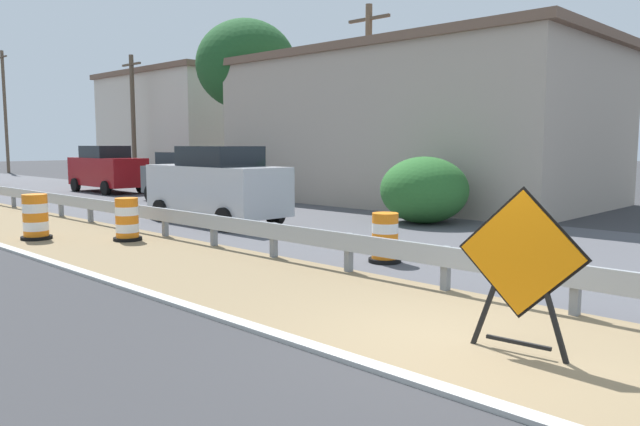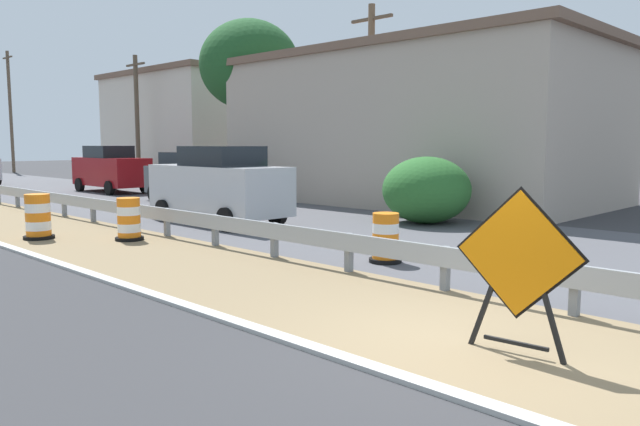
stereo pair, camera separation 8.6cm
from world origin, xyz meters
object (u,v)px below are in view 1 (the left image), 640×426
Objects in this scene: traffic_barrel_mid at (36,219)px; car_trailing_far_lane at (217,185)px; car_trailing_near_lane at (189,177)px; traffic_barrel_nearest at (385,240)px; car_distant_a at (107,169)px; utility_pole_near at (368,103)px; utility_pole_far at (5,110)px; utility_pole_mid at (133,118)px; traffic_barrel_close at (127,221)px; warning_sign_diamond at (521,262)px.

car_trailing_far_lane is at bearing -8.97° from traffic_barrel_mid.
car_trailing_far_lane is at bearing -28.13° from car_trailing_near_lane.
traffic_barrel_nearest is 20.45m from car_distant_a.
utility_pole_near is 0.76× the size of utility_pole_far.
car_distant_a is at bearing -135.12° from utility_pole_mid.
car_trailing_far_lane is (3.37, 1.00, 0.65)m from traffic_barrel_close.
car_distant_a is 24.66m from utility_pole_far.
utility_pole_near is 1.02× the size of utility_pole_mid.
car_trailing_near_lane is 6.71m from car_trailing_far_lane.
car_trailing_far_lane is 0.67× the size of utility_pole_mid.
utility_pole_near is (7.80, 6.83, 3.30)m from traffic_barrel_nearest.
utility_pole_far is at bearing 170.90° from car_distant_a.
traffic_barrel_mid is at bearing -108.25° from utility_pole_far.
warning_sign_diamond is 18.76m from car_trailing_near_lane.
car_distant_a is at bearing -112.94° from warning_sign_diamond.
utility_pole_far is (7.14, 36.94, 3.78)m from car_trailing_far_lane.
car_trailing_far_lane is (4.79, -0.76, 0.62)m from traffic_barrel_mid.
traffic_barrel_nearest is 24.67m from utility_pole_mid.
utility_pole_mid is 0.74× the size of utility_pole_far.
traffic_barrel_close is 20.04m from utility_pole_mid.
utility_pole_mid is (7.74, 23.21, 3.23)m from traffic_barrel_nearest.
traffic_barrel_nearest is at bearing -19.11° from car_trailing_near_lane.
warning_sign_diamond is at bearing -23.95° from car_trailing_near_lane.
car_trailing_near_lane reaches higher than traffic_barrel_nearest.
traffic_barrel_nearest is 0.13× the size of utility_pole_near.
car_trailing_near_lane is at bearing -26.97° from car_trailing_far_lane.
car_trailing_far_lane is at bearing 79.94° from traffic_barrel_nearest.
car_distant_a is (4.47, 19.95, 0.66)m from traffic_barrel_nearest.
utility_pole_far reaches higher than traffic_barrel_close.
utility_pole_far is at bearing 71.75° from traffic_barrel_mid.
utility_pole_near is (6.54, -0.22, 2.62)m from car_trailing_far_lane.
utility_pole_far reaches higher than traffic_barrel_nearest.
traffic_barrel_nearest is 7.19m from car_trailing_far_lane.
car_trailing_far_lane is (1.25, 7.05, 0.68)m from traffic_barrel_nearest.
utility_pole_mid reaches higher than traffic_barrel_close.
traffic_barrel_close is 0.22× the size of car_distant_a.
traffic_barrel_close is 10.47m from utility_pole_near.
utility_pole_near is (9.91, 0.78, 3.27)m from traffic_barrel_close.
warning_sign_diamond is at bearing -103.39° from utility_pole_far.
car_distant_a reaches higher than traffic_barrel_close.
traffic_barrel_close is 3.57m from car_trailing_far_lane.
utility_pole_far is (11.47, 48.21, 3.87)m from warning_sign_diamond.
car_distant_a is 0.65× the size of utility_pole_near.
traffic_barrel_close is at bearing -50.88° from traffic_barrel_mid.
car_trailing_far_lane is 0.66× the size of utility_pole_near.
traffic_barrel_mid is 0.23× the size of car_trailing_far_lane.
utility_pole_near is 37.18m from utility_pole_far.
warning_sign_diamond is at bearing -134.54° from utility_pole_near.
traffic_barrel_close is (-2.12, 6.05, 0.03)m from traffic_barrel_nearest.
warning_sign_diamond is 10.33m from traffic_barrel_close.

